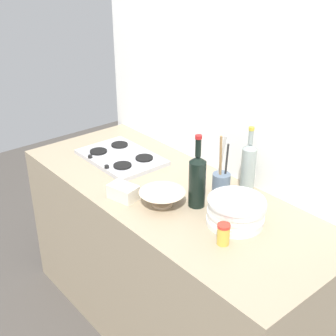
{
  "coord_description": "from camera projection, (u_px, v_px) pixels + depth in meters",
  "views": [
    {
      "loc": [
        1.51,
        -1.27,
        2.0
      ],
      "look_at": [
        0.0,
        0.0,
        1.02
      ],
      "focal_mm": 48.38,
      "sensor_mm": 36.0,
      "label": 1
    }
  ],
  "objects": [
    {
      "name": "utensil_crock",
      "position": [
        221.0,
        181.0,
        2.2
      ],
      "size": [
        0.09,
        0.09,
        0.31
      ],
      "color": "slate",
      "rests_on": "counter_block"
    },
    {
      "name": "plate_stack",
      "position": [
        236.0,
        211.0,
        1.96
      ],
      "size": [
        0.25,
        0.26,
        0.12
      ],
      "color": "white",
      "rests_on": "counter_block"
    },
    {
      "name": "wine_bottle_leftmost",
      "position": [
        248.0,
        167.0,
        2.17
      ],
      "size": [
        0.07,
        0.07,
        0.34
      ],
      "color": "gray",
      "rests_on": "counter_block"
    },
    {
      "name": "counter_block",
      "position": [
        168.0,
        262.0,
        2.45
      ],
      "size": [
        1.8,
        0.7,
        0.9
      ],
      "primitive_type": "cube",
      "color": "tan",
      "rests_on": "ground"
    },
    {
      "name": "condiment_jar_front",
      "position": [
        223.0,
        234.0,
        1.83
      ],
      "size": [
        0.05,
        0.05,
        0.09
      ],
      "color": "gold",
      "rests_on": "counter_block"
    },
    {
      "name": "backsplash_panel",
      "position": [
        224.0,
        117.0,
        2.34
      ],
      "size": [
        1.9,
        0.06,
        2.39
      ],
      "primitive_type": "cube",
      "color": "white",
      "rests_on": "ground"
    },
    {
      "name": "wine_bottle_mid_left",
      "position": [
        197.0,
        180.0,
        2.06
      ],
      "size": [
        0.08,
        0.08,
        0.35
      ],
      "color": "black",
      "rests_on": "counter_block"
    },
    {
      "name": "mixing_bowl",
      "position": [
        162.0,
        198.0,
        2.11
      ],
      "size": [
        0.22,
        0.22,
        0.07
      ],
      "color": "beige",
      "rests_on": "counter_block"
    },
    {
      "name": "stovetop_hob",
      "position": [
        121.0,
        157.0,
        2.56
      ],
      "size": [
        0.48,
        0.33,
        0.04
      ],
      "color": "#B2B2B7",
      "rests_on": "counter_block"
    },
    {
      "name": "ground_plane",
      "position": [
        168.0,
        323.0,
        2.65
      ],
      "size": [
        6.0,
        6.0,
        0.0
      ],
      "primitive_type": "plane",
      "color": "#47423D",
      "rests_on": "ground"
    },
    {
      "name": "butter_dish",
      "position": [
        123.0,
        192.0,
        2.16
      ],
      "size": [
        0.16,
        0.12,
        0.07
      ],
      "primitive_type": "cube",
      "rotation": [
        0.0,
        0.0,
        0.24
      ],
      "color": "silver",
      "rests_on": "counter_block"
    }
  ]
}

